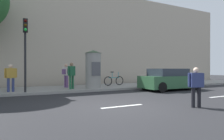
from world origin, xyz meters
The scene contains 12 objects.
ground_plane centered at (0.00, 0.00, 0.00)m, with size 80.00×80.00×0.00m, color #232326.
sidewalk_curb centered at (0.00, 7.00, 0.07)m, with size 36.00×4.00×0.15m, color gray.
lane_markings centered at (0.00, 0.00, 0.00)m, with size 25.80×0.16×0.01m.
building_backdrop centered at (0.00, 12.00, 4.20)m, with size 36.00×5.00×8.40m, color #B7A893.
traffic_light centered at (-3.16, 5.24, 2.89)m, with size 0.24×0.45×4.06m.
poster_column centered at (1.08, 5.80, 1.45)m, with size 1.14×1.14×2.57m.
pedestrian_near_pole centered at (2.36, -1.44, 0.88)m, with size 0.60×0.39×1.51m.
pedestrian_with_backpack centered at (-0.44, 7.19, 1.15)m, with size 0.49×0.63×1.67m.
pedestrian_in_dark_shirt centered at (-0.40, 5.90, 1.18)m, with size 0.55×0.50×1.72m.
pedestrian_in_light_jacket centered at (-3.88, 5.94, 1.07)m, with size 0.65×0.36×1.56m.
bicycle_leaning centered at (3.35, 7.15, 0.54)m, with size 1.77×0.16×1.09m.
parked_car_silver centered at (5.85, 3.63, 0.72)m, with size 4.25×1.94×1.47m.
Camera 1 is at (-3.79, -6.56, 1.44)m, focal length 31.43 mm.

